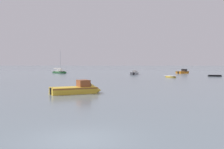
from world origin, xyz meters
The scene contains 7 objects.
ground_plane centered at (0.00, 0.00, 0.00)m, with size 800.00×800.00×0.00m, color slate.
sailboat_moored_0 centered at (-22.79, 74.34, 0.35)m, with size 7.15×6.05×8.08m.
motorboat_moored_0 centered at (18.58, 76.96, 0.32)m, with size 5.25×5.46×2.14m.
motorboat_moored_1 centered at (2.39, 66.43, 0.28)m, with size 2.52×6.12×2.04m.
motorboat_moored_2 centered at (-3.40, 17.22, 0.33)m, with size 5.92×4.58×2.17m.
rowboat_moored_2 centered at (22.47, 56.46, 0.15)m, with size 3.64×1.88×0.55m.
rowboat_moored_3 centered at (10.76, 50.77, 0.16)m, with size 3.03×3.88×0.59m.
Camera 1 is at (2.51, -10.83, 3.27)m, focal length 41.76 mm.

